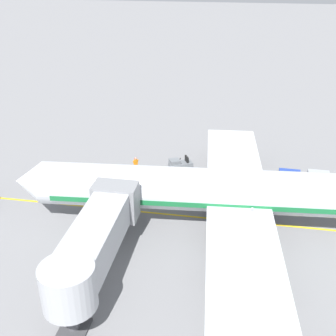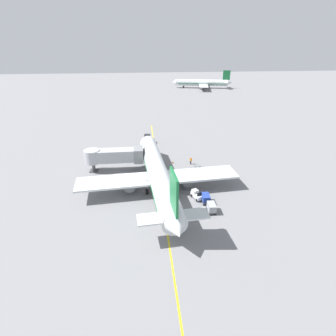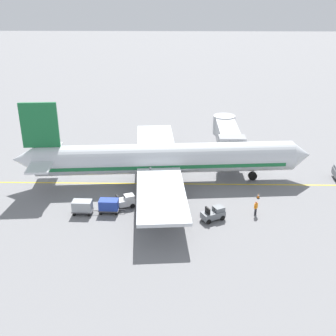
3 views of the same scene
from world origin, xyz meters
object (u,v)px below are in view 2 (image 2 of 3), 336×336
Objects in this scene: jet_bridge at (114,156)px; baggage_cart_front at (206,198)px; parked_airliner at (158,174)px; ground_crew_marshaller at (204,178)px; safety_cone_nose_left at (173,162)px; baggage_tug_lead at (197,195)px; baggage_tug_trailing at (199,170)px; ground_crew_wing_walker at (191,160)px; ground_crew_loader at (185,178)px; pushback_tractor at (147,140)px; baggage_cart_second_in_train at (212,207)px; distant_taxiing_airliner at (202,83)px.

baggage_cart_front is at bearing -41.22° from jet_bridge.
parked_airliner reaches higher than ground_crew_marshaller.
baggage_tug_lead is at bearing -80.72° from safety_cone_nose_left.
jet_bridge is (-8.77, 8.87, 0.27)m from parked_airliner.
ground_crew_wing_walker is (-1.06, 4.65, 0.24)m from baggage_tug_trailing.
parked_airliner is at bearing -148.82° from baggage_tug_trailing.
jet_bridge is at bearing 154.39° from ground_crew_loader.
parked_airliner is 12.80× the size of baggage_cart_front.
ground_crew_marshaller is 2.86× the size of safety_cone_nose_left.
baggage_tug_trailing is at bearing 31.18° from parked_airliner.
baggage_cart_second_in_train is (9.65, -33.03, -0.15)m from pushback_tractor.
ground_crew_wing_walker is 2.86× the size of safety_cone_nose_left.
baggage_cart_second_in_train is (17.06, -17.54, -2.50)m from jet_bridge.
ground_crew_wing_walker is (8.20, 10.25, -2.23)m from parked_airliner.
baggage_tug_trailing is 0.95× the size of baggage_cart_second_in_train.
ground_crew_wing_walker is 1.00× the size of ground_crew_loader.
ground_crew_wing_walker is at bearing -14.41° from safety_cone_nose_left.
ground_crew_marshaller is at bearing -87.23° from baggage_tug_trailing.
baggage_cart_front is 8.23m from ground_crew_loader.
baggage_tug_lead reaches higher than baggage_cart_front.
ground_crew_loader reaches higher than baggage_cart_second_in_train.
baggage_cart_front is (-1.27, -11.41, 0.24)m from baggage_tug_trailing.
parked_airliner reaches higher than ground_crew_loader.
pushback_tractor is at bearing 106.29° from baggage_cart_second_in_train.
baggage_cart_front is 1.73× the size of ground_crew_wing_walker.
ground_crew_marshaller is (9.45, 1.63, -2.23)m from parked_airliner.
distant_taxiing_airliner is (42.55, 106.57, -0.43)m from jet_bridge.
pushback_tractor is 17.04m from ground_crew_wing_walker.
ground_crew_marshaller is at bearing 64.93° from baggage_tug_lead.
jet_bridge reaches higher than baggage_tug_lead.
ground_crew_marshaller is (1.15, 10.30, 0.00)m from baggage_cart_second_in_train.
parked_airliner is at bearing -110.13° from safety_cone_nose_left.
pushback_tractor reaches higher than ground_crew_marshaller.
baggage_cart_front is at bearing -72.37° from ground_crew_loader.
baggage_tug_lead is 4.69m from baggage_cart_second_in_train.
baggage_cart_second_in_train is at bearing -101.61° from distant_taxiing_airliner.
distant_taxiing_airliner is (27.10, 119.72, 2.31)m from baggage_tug_lead.
safety_cone_nose_left is at bearing 118.79° from ground_crew_marshaller.
distant_taxiing_airliner reaches higher than baggage_tug_lead.
ground_crew_loader is at bearing -25.61° from jet_bridge.
safety_cone_nose_left is (-4.16, 19.96, -0.66)m from baggage_cart_second_in_train.
safety_cone_nose_left is at bearing 98.35° from ground_crew_loader.
distant_taxiing_airliner is (25.59, 105.19, 2.07)m from ground_crew_wing_walker.
ground_crew_loader is at bearing -136.52° from baggage_tug_trailing.
ground_crew_loader is (-2.49, 7.84, 0.00)m from baggage_cart_front.
parked_airliner is 22.10× the size of ground_crew_marshaller.
distant_taxiing_airliner is at bearing 77.24° from baggage_tug_lead.
parked_airliner reaches higher than baggage_cart_front.
safety_cone_nose_left is at bearing -105.89° from distant_taxiing_airliner.
pushback_tractor is (7.41, 15.48, -2.35)m from jet_bridge.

